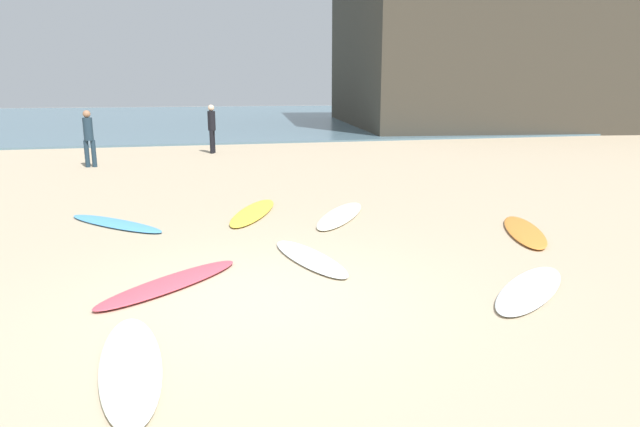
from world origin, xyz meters
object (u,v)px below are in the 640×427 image
at_px(surfboard_1, 524,231).
at_px(beachgoer_near, 89,136).
at_px(surfboard_0, 310,258).
at_px(surfboard_5, 115,223).
at_px(surfboard_4, 253,212).
at_px(surfboard_3, 530,289).
at_px(surfboard_2, 131,365).
at_px(surfboard_6, 340,215).
at_px(beachgoer_mid, 212,126).
at_px(surfboard_7, 171,283).

bearing_deg(surfboard_1, beachgoer_near, -27.57).
bearing_deg(surfboard_0, surfboard_5, 121.92).
bearing_deg(surfboard_4, surfboard_3, -38.48).
xyz_separation_m(surfboard_2, surfboard_4, (1.78, 5.86, 0.00)).
height_order(surfboard_6, beachgoer_mid, beachgoer_mid).
distance_m(surfboard_0, surfboard_2, 3.53).
bearing_deg(surfboard_0, surfboard_4, 83.47).
xyz_separation_m(surfboard_3, beachgoer_near, (-7.02, 12.51, 0.94)).
height_order(surfboard_2, surfboard_4, surfboard_4).
relative_size(surfboard_5, beachgoer_near, 1.38).
height_order(surfboard_1, beachgoer_near, beachgoer_near).
distance_m(surfboard_5, surfboard_7, 3.62).
bearing_deg(surfboard_3, beachgoer_mid, -29.87).
xyz_separation_m(surfboard_5, surfboard_7, (1.07, -3.45, 0.01)).
distance_m(surfboard_0, surfboard_1, 3.97).
xyz_separation_m(beachgoer_near, beachgoer_mid, (3.83, 2.74, 0.02)).
bearing_deg(surfboard_5, surfboard_3, 94.76).
bearing_deg(surfboard_3, beachgoer_near, -12.39).
xyz_separation_m(surfboard_7, beachgoer_near, (-2.67, 11.28, 0.93)).
bearing_deg(surfboard_3, surfboard_2, 58.81).
height_order(surfboard_4, beachgoer_mid, beachgoer_mid).
bearing_deg(surfboard_5, surfboard_1, 117.89).
bearing_deg(surfboard_0, surfboard_2, -144.56).
bearing_deg(surfboard_2, beachgoer_near, 94.31).
height_order(surfboard_6, beachgoer_near, beachgoer_near).
bearing_deg(surfboard_4, surfboard_5, -151.22).
bearing_deg(surfboard_1, surfboard_6, -12.59).
bearing_deg(surfboard_5, surfboard_2, 53.56).
xyz_separation_m(surfboard_0, surfboard_6, (1.15, 2.51, -0.00)).
height_order(surfboard_4, surfboard_5, surfboard_4).
relative_size(surfboard_3, beachgoer_mid, 1.15).
height_order(surfboard_2, surfboard_7, surfboard_7).
relative_size(surfboard_1, surfboard_4, 0.89).
bearing_deg(surfboard_1, surfboard_3, 80.29).
xyz_separation_m(surfboard_1, surfboard_7, (-5.87, -1.23, 0.00)).
bearing_deg(beachgoer_mid, surfboard_5, -172.91).
relative_size(surfboard_5, surfboard_7, 1.09).
xyz_separation_m(surfboard_0, surfboard_3, (2.39, -1.86, 0.00)).
bearing_deg(surfboard_3, surfboard_0, 10.42).
relative_size(surfboard_0, surfboard_4, 0.82).
height_order(surfboard_2, surfboard_3, surfboard_3).
bearing_deg(surfboard_1, surfboard_5, 4.28).
relative_size(surfboard_2, surfboard_5, 0.89).
distance_m(surfboard_1, surfboard_5, 7.29).
height_order(surfboard_1, surfboard_6, surfboard_1).
bearing_deg(surfboard_7, surfboard_5, 155.70).
relative_size(surfboard_4, beachgoer_near, 1.43).
bearing_deg(surfboard_4, surfboard_2, -85.16).
xyz_separation_m(surfboard_3, surfboard_6, (-1.24, 4.38, -0.00)).
distance_m(surfboard_0, surfboard_7, 2.05).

